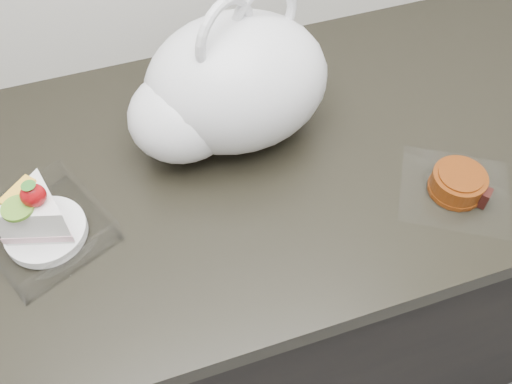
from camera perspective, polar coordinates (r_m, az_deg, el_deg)
name	(u,v)px	position (r m, az deg, el deg)	size (l,w,h in m)	color
counter	(217,297)	(1.32, -3.96, -10.40)	(2.04, 0.64, 0.90)	black
cake_tray	(42,223)	(0.89, -20.64, -2.93)	(0.22, 0.22, 0.13)	white
mooncake_wrap	(458,185)	(0.96, 19.56, 0.69)	(0.23, 0.23, 0.04)	white
plastic_bag	(226,88)	(0.92, -2.98, 10.30)	(0.39, 0.33, 0.27)	white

